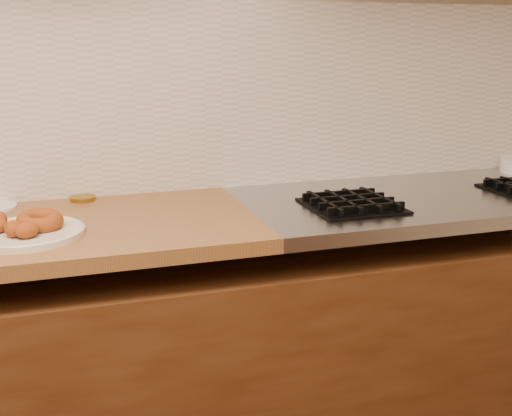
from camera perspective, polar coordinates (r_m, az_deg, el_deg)
name	(u,v)px	position (r m, az deg, el deg)	size (l,w,h in m)	color
wall_back	(55,50)	(2.05, -17.45, 13.27)	(4.00, 0.02, 2.70)	tan
base_cabinet	(83,393)	(2.00, -15.09, -15.55)	(3.60, 0.60, 0.77)	#573219
stovetop	(438,199)	(2.16, 15.90, 0.81)	(1.30, 0.62, 0.04)	#9EA0A5
backsplash	(59,101)	(2.04, -17.12, 9.07)	(3.60, 0.02, 0.60)	beige
burner_grates	(447,195)	(2.08, 16.60, 1.09)	(0.91, 0.26, 0.03)	black
donut_plate	(27,233)	(1.71, -19.70, -2.13)	(0.28, 0.28, 0.02)	beige
ring_donut	(40,221)	(1.71, -18.67, -1.07)	(0.12, 0.12, 0.04)	#9F3F13
fried_dough_chunks	(10,226)	(1.68, -21.00, -1.52)	(0.13, 0.18, 0.04)	#9F3F13
brass_jar_lid	(83,198)	(2.04, -15.15, 0.82)	(0.08, 0.08, 0.01)	olive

